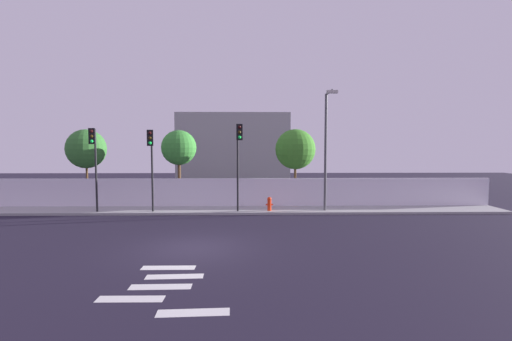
{
  "coord_description": "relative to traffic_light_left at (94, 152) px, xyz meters",
  "views": [
    {
      "loc": [
        2.25,
        -14.79,
        4.14
      ],
      "look_at": [
        2.62,
        6.5,
        2.67
      ],
      "focal_mm": 26.3,
      "sensor_mm": 36.0,
      "label": 1
    }
  ],
  "objects": [
    {
      "name": "street_lamp_curbside",
      "position": [
        13.58,
        0.46,
        0.59
      ],
      "size": [
        0.61,
        2.15,
        7.03
      ],
      "color": "#4C4C51",
      "rests_on": "sidewalk"
    },
    {
      "name": "traffic_light_left",
      "position": [
        0.0,
        0.0,
        0.0
      ],
      "size": [
        0.48,
        1.27,
        4.92
      ],
      "color": "black",
      "rests_on": "sidewalk"
    },
    {
      "name": "ground_plane",
      "position": [
        6.75,
        -7.01,
        -3.72
      ],
      "size": [
        80.0,
        80.0,
        0.0
      ],
      "primitive_type": "plane",
      "color": "black"
    },
    {
      "name": "sidewalk",
      "position": [
        6.75,
        1.19,
        -3.65
      ],
      "size": [
        36.0,
        2.4,
        0.15
      ],
      "primitive_type": "cube",
      "color": "#9B9B9B",
      "rests_on": "ground"
    },
    {
      "name": "roadside_tree_midleft",
      "position": [
        4.18,
        3.85,
        0.2
      ],
      "size": [
        2.38,
        2.38,
        5.13
      ],
      "color": "brown",
      "rests_on": "ground"
    },
    {
      "name": "roadside_tree_leftmost",
      "position": [
        -2.1,
        3.85,
        0.13
      ],
      "size": [
        2.66,
        2.66,
        5.19
      ],
      "color": "brown",
      "rests_on": "ground"
    },
    {
      "name": "low_building_distant",
      "position": [
        7.43,
        16.48,
        -0.13
      ],
      "size": [
        10.88,
        6.0,
        7.19
      ],
      "primitive_type": "cube",
      "color": "#9B9B9B",
      "rests_on": "ground"
    },
    {
      "name": "fire_hydrant",
      "position": [
        10.2,
        0.65,
        -3.13
      ],
      "size": [
        0.44,
        0.26,
        0.83
      ],
      "color": "red",
      "rests_on": "sidewalk"
    },
    {
      "name": "roadside_tree_midright",
      "position": [
        12.14,
        3.85,
        0.1
      ],
      "size": [
        2.76,
        2.76,
        5.21
      ],
      "color": "brown",
      "rests_on": "ground"
    },
    {
      "name": "perimeter_wall",
      "position": [
        6.75,
        2.48,
        -2.67
      ],
      "size": [
        36.0,
        0.18,
        1.8
      ],
      "primitive_type": "cube",
      "color": "silver",
      "rests_on": "sidewalk"
    },
    {
      "name": "traffic_light_right",
      "position": [
        8.37,
        -0.22,
        0.17
      ],
      "size": [
        0.39,
        1.72,
        5.14
      ],
      "color": "black",
      "rests_on": "sidewalk"
    },
    {
      "name": "crosswalk_marking",
      "position": [
        6.54,
        -11.11,
        -3.72
      ],
      "size": [
        3.62,
        3.89,
        0.01
      ],
      "color": "silver",
      "rests_on": "ground"
    },
    {
      "name": "traffic_light_center",
      "position": [
        3.33,
        -0.14,
        -0.06
      ],
      "size": [
        0.48,
        1.52,
        4.82
      ],
      "color": "black",
      "rests_on": "sidewalk"
    }
  ]
}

